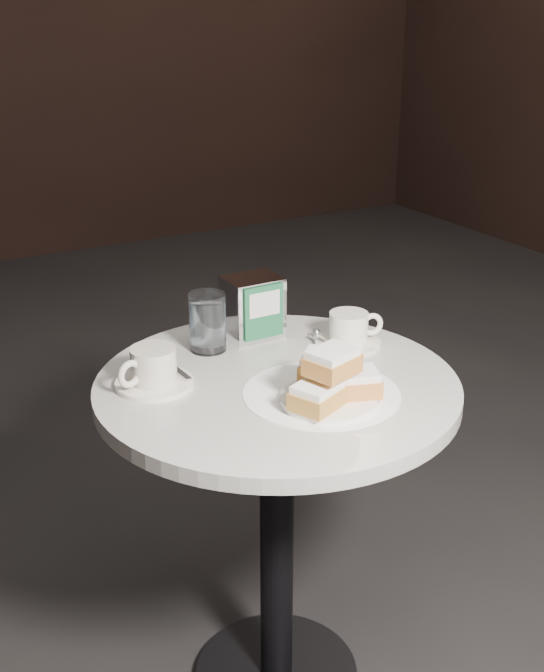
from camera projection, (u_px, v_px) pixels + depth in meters
The scene contains 8 objects.
cafe_table at pixel (277, 470), 1.68m from camera, with size 0.70×0.70×0.74m.
sugar_spill at pixel (321, 393), 1.56m from camera, with size 0.29×0.29×0.00m, color white.
beignet_plate at pixel (331, 383), 1.50m from camera, with size 0.20×0.19×0.11m.
coffee_cup_left at pixel (153, 370), 1.57m from camera, with size 0.19×0.19×0.08m.
coffee_cup_right at pixel (349, 331), 1.76m from camera, with size 0.17×0.17×0.07m.
water_glass_left at pixel (208, 323), 1.72m from camera, with size 0.09×0.09×0.12m.
water_glass_right at pixel (245, 307), 1.83m from camera, with size 0.07×0.07×0.11m.
napkin_dispenser at pixel (253, 307), 1.79m from camera, with size 0.12×0.10×0.13m.
Camera 1 is at (-0.73, -1.26, 1.44)m, focal length 45.00 mm.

